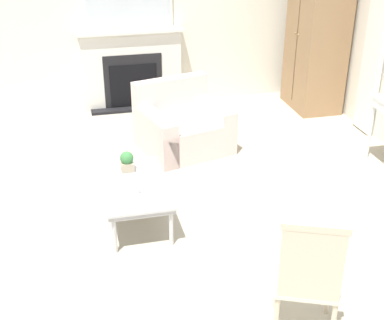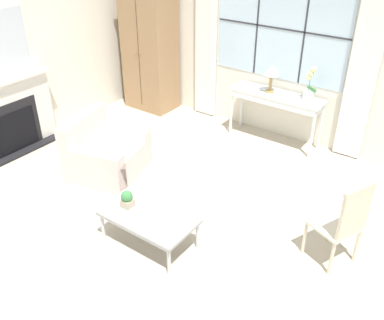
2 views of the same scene
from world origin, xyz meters
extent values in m
plane|color=#B2A893|center=(0.00, 0.00, 0.00)|extent=(14.00, 14.00, 0.00)
cube|color=silver|center=(0.00, 3.03, 1.40)|extent=(7.20, 0.06, 2.80)
cube|color=silver|center=(0.00, 3.00, 1.71)|extent=(2.13, 0.01, 1.52)
cube|color=#2D2D33|center=(-0.38, 2.99, 1.71)|extent=(0.02, 0.02, 1.52)
cube|color=#2D2D33|center=(0.38, 2.99, 1.71)|extent=(0.02, 0.02, 1.52)
cube|color=#2D2D33|center=(0.00, 2.99, 1.71)|extent=(2.13, 0.02, 0.02)
cube|color=white|center=(-1.30, 2.95, 1.33)|extent=(0.39, 0.06, 2.62)
cube|color=white|center=(1.30, 2.95, 1.33)|extent=(0.39, 0.06, 2.62)
cube|color=silver|center=(-3.03, 0.60, 1.40)|extent=(0.06, 7.20, 2.80)
cube|color=black|center=(-2.83, 0.11, 0.02)|extent=(0.34, 1.27, 0.04)
cube|color=silver|center=(-2.91, 0.11, 0.55)|extent=(0.18, 1.42, 1.10)
cube|color=silver|center=(-2.88, 0.11, 1.12)|extent=(0.24, 1.50, 0.04)
cube|color=black|center=(-2.81, 0.11, 0.36)|extent=(0.02, 0.68, 0.61)
cube|color=black|center=(-2.82, 0.11, 0.42)|extent=(0.01, 0.84, 0.77)
cube|color=#93704C|center=(-2.30, 2.65, 1.10)|extent=(0.87, 0.59, 2.20)
cube|color=brown|center=(-2.30, 2.35, 1.05)|extent=(0.01, 0.01, 1.84)
sphere|color=#997F4C|center=(-2.35, 2.35, 1.10)|extent=(0.03, 0.03, 0.03)
sphere|color=#997F4C|center=(-2.25, 2.35, 1.10)|extent=(0.03, 0.03, 0.03)
cube|color=silver|center=(0.18, 2.73, 0.79)|extent=(1.47, 0.41, 0.03)
cube|color=silver|center=(0.18, 2.73, 0.72)|extent=(1.41, 0.40, 0.10)
cylinder|color=silver|center=(-0.52, 2.57, 0.39)|extent=(0.04, 0.04, 0.77)
cylinder|color=silver|center=(0.87, 2.57, 0.39)|extent=(0.04, 0.04, 0.77)
cylinder|color=silver|center=(-0.52, 2.90, 0.39)|extent=(0.04, 0.04, 0.77)
cylinder|color=silver|center=(0.87, 2.90, 0.39)|extent=(0.04, 0.04, 0.77)
cylinder|color=#9E7F47|center=(0.05, 2.73, 0.82)|extent=(0.14, 0.14, 0.02)
cylinder|color=#9E7F47|center=(0.05, 2.73, 0.95)|extent=(0.05, 0.05, 0.25)
cone|color=beige|center=(0.05, 2.73, 1.16)|extent=(0.25, 0.25, 0.16)
cylinder|color=white|center=(0.64, 2.78, 0.87)|extent=(0.15, 0.15, 0.14)
cylinder|color=#38753D|center=(0.64, 2.78, 1.13)|extent=(0.01, 0.01, 0.36)
cube|color=#38753D|center=(0.69, 2.78, 0.98)|extent=(0.14, 0.02, 0.09)
sphere|color=beige|center=(0.61, 2.79, 1.14)|extent=(0.08, 0.08, 0.08)
sphere|color=beige|center=(0.64, 2.79, 1.21)|extent=(0.08, 0.08, 0.08)
sphere|color=beige|center=(0.67, 2.79, 1.28)|extent=(0.08, 0.08, 0.08)
cube|color=beige|center=(-1.28, 0.51, 0.20)|extent=(1.11, 1.17, 0.40)
cube|color=beige|center=(-1.63, 0.42, 0.61)|extent=(0.41, 0.99, 0.41)
cube|color=beige|center=(-1.38, 0.89, 0.27)|extent=(0.91, 0.42, 0.54)
cube|color=beige|center=(-1.18, 0.14, 0.27)|extent=(0.91, 0.42, 0.54)
cube|color=beige|center=(1.88, 0.68, 0.44)|extent=(0.57, 0.57, 0.03)
cube|color=beige|center=(2.06, 0.60, 0.72)|extent=(0.19, 0.39, 0.53)
cube|color=beige|center=(2.06, 0.60, 1.00)|extent=(0.20, 0.41, 0.05)
cylinder|color=beige|center=(1.63, 0.57, 0.21)|extent=(0.04, 0.04, 0.42)
cylinder|color=beige|center=(1.78, 0.93, 0.21)|extent=(0.04, 0.04, 0.42)
cylinder|color=beige|center=(1.98, 0.43, 0.21)|extent=(0.04, 0.04, 0.42)
cylinder|color=beige|center=(2.13, 0.78, 0.21)|extent=(0.04, 0.04, 0.42)
cube|color=#BCBCC1|center=(0.17, -0.29, 0.39)|extent=(1.06, 0.60, 0.03)
cube|color=#A0A0A4|center=(0.17, -0.29, 0.36)|extent=(1.04, 0.59, 0.04)
cylinder|color=#BCBCC1|center=(-0.31, -0.54, 0.19)|extent=(0.04, 0.04, 0.38)
cylinder|color=#BCBCC1|center=(0.65, -0.54, 0.19)|extent=(0.04, 0.04, 0.38)
cylinder|color=#BCBCC1|center=(-0.31, -0.04, 0.19)|extent=(0.04, 0.04, 0.38)
cylinder|color=#BCBCC1|center=(0.65, -0.04, 0.19)|extent=(0.04, 0.04, 0.38)
cube|color=tan|center=(-0.11, -0.32, 0.45)|extent=(0.13, 0.13, 0.09)
sphere|color=#38753D|center=(-0.11, -0.32, 0.54)|extent=(0.13, 0.13, 0.13)
cylinder|color=silver|center=(0.39, -0.30, 0.41)|extent=(0.09, 0.09, 0.01)
cylinder|color=white|center=(0.39, -0.30, 0.46)|extent=(0.06, 0.06, 0.08)
cylinder|color=black|center=(0.39, -0.30, 0.50)|extent=(0.00, 0.00, 0.01)
camera|label=1|loc=(4.56, -0.78, 2.84)|focal=50.00mm
camera|label=2|loc=(2.71, -2.99, 3.29)|focal=40.00mm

